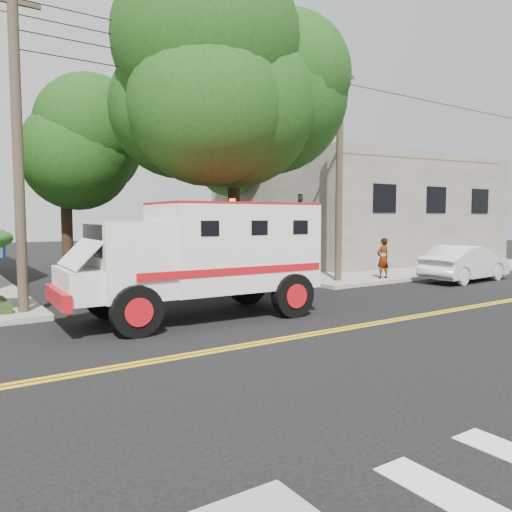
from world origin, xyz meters
TOP-DOWN VIEW (x-y plane):
  - ground at (0.00, 0.00)m, footprint 100.00×100.00m
  - sidewalk_ne at (13.50, 13.50)m, footprint 17.00×17.00m
  - building_right at (15.00, 14.00)m, footprint 14.00×12.00m
  - utility_pole_left at (-5.60, 6.00)m, footprint 0.28×0.28m
  - utility_pole_right at (6.30, 6.20)m, footprint 0.28×0.28m
  - tree_main at (1.94, 6.21)m, footprint 6.08×5.70m
  - tree_left at (-2.68, 11.79)m, footprint 4.48×4.20m
  - tree_right at (8.84, 15.77)m, footprint 4.80×4.50m
  - traffic_signal at (3.80, 5.60)m, footprint 0.15×0.18m
  - armored_truck at (-1.50, 3.17)m, footprint 7.00×3.04m
  - parked_sedan at (11.41, 3.80)m, footprint 4.80×1.98m
  - pedestrian_a at (8.35, 5.64)m, footprint 0.65×0.45m
  - pedestrian_b at (8.46, 8.62)m, footprint 1.10×1.05m

SIDE VIEW (x-z plane):
  - ground at x=0.00m, z-range 0.00..0.00m
  - sidewalk_ne at x=13.50m, z-range 0.00..0.15m
  - parked_sedan at x=11.41m, z-range 0.00..1.55m
  - pedestrian_a at x=8.35m, z-range 0.15..1.86m
  - pedestrian_b at x=8.46m, z-range 0.15..1.95m
  - armored_truck at x=-1.50m, z-range 0.22..3.36m
  - traffic_signal at x=3.80m, z-range 0.43..4.03m
  - building_right at x=15.00m, z-range 0.15..6.15m
  - utility_pole_left at x=-5.60m, z-range 0.00..9.00m
  - utility_pole_right at x=6.30m, z-range 0.00..9.00m
  - tree_left at x=-2.68m, z-range 1.88..9.58m
  - tree_right at x=8.84m, z-range 1.99..10.19m
  - tree_main at x=1.94m, z-range 2.27..12.12m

